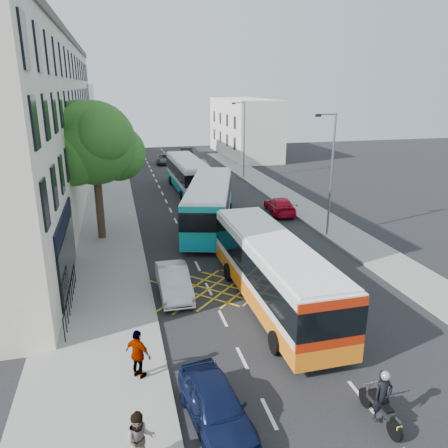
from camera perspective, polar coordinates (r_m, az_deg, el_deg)
ground at (r=18.16m, az=12.48°, el=-15.33°), size 120.00×120.00×0.00m
pavement_left at (r=30.11m, az=-15.59°, el=-1.80°), size 5.00×70.00×0.15m
pavement_right at (r=33.51m, az=12.82°, el=0.39°), size 3.00×70.00×0.15m
terrace_main at (r=38.69m, az=-24.51°, el=11.65°), size 8.30×45.00×13.50m
terrace_far at (r=68.98m, az=-20.06°, el=12.64°), size 8.00×20.00×10.00m
building_right at (r=64.40m, az=2.61°, el=12.48°), size 6.00×18.00×8.00m
street_tree at (r=28.69m, az=-16.64°, el=9.98°), size 6.30×5.70×8.80m
lamp_near at (r=29.27m, az=13.73°, el=7.02°), size 1.45×0.15×8.00m
lamp_far at (r=47.71m, az=2.53°, el=11.43°), size 1.45×0.15×8.00m
railings at (r=20.99m, az=-19.47°, el=-8.95°), size 0.08×5.60×1.14m
bus_near at (r=20.16m, az=6.42°, el=-6.15°), size 2.92×11.27×3.16m
bus_mid at (r=30.93m, az=-1.90°, el=2.63°), size 5.96×12.13×3.33m
bus_far at (r=42.40m, az=-4.76°, el=6.52°), size 2.93×11.05×3.09m
motorbike at (r=14.76m, az=19.93°, el=-20.67°), size 0.62×2.05×1.82m
parked_car_blue at (r=14.07m, az=-1.08°, el=-22.57°), size 2.01×4.09×1.34m
parked_car_silver at (r=21.49m, az=-6.59°, el=-7.46°), size 1.44×4.14×1.36m
red_hatchback at (r=35.04m, az=7.30°, el=2.42°), size 2.27×4.62×1.29m
distant_car_grey at (r=58.10m, az=-7.73°, el=8.41°), size 2.61×4.66×1.23m
distant_car_silver at (r=53.79m, az=-3.23°, el=7.88°), size 2.13×4.15×1.35m
distant_car_dark at (r=62.91m, az=-4.98°, el=9.30°), size 1.78×4.42×1.43m
pedestrian_near at (r=12.75m, az=-10.89°, el=-26.08°), size 0.90×0.74×1.71m
pedestrian_far at (r=15.74m, az=-11.14°, el=-16.34°), size 1.06×1.04×1.79m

